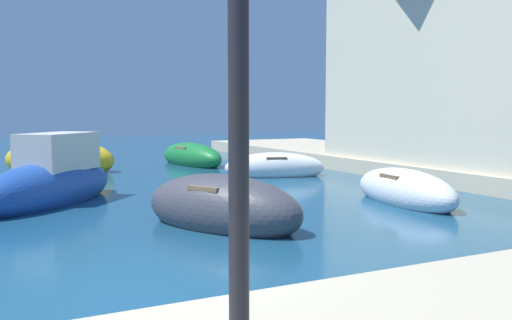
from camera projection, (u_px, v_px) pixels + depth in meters
ground at (126, 292)px, 6.67m from camera, size 80.00×80.00×0.00m
quay_promenade at (423, 240)px, 8.24m from camera, size 44.00×32.00×0.50m
moored_boat_2 at (51, 182)px, 13.00m from camera, size 4.13×4.42×1.92m
moored_boat_3 at (59, 160)px, 19.69m from camera, size 4.27×3.78×1.51m
moored_boat_6 at (275, 168)px, 18.33m from camera, size 3.49×2.20×1.02m
moored_boat_7 at (222, 208)px, 10.35m from camera, size 2.85×3.71×1.28m
moored_boat_8 at (191, 157)px, 22.26m from camera, size 1.86×4.33×1.14m
moored_boat_9 at (405, 191)px, 13.01m from camera, size 1.58×3.65×1.05m
waterfront_building_main at (479, 41)px, 17.89m from camera, size 5.99×9.59×7.63m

